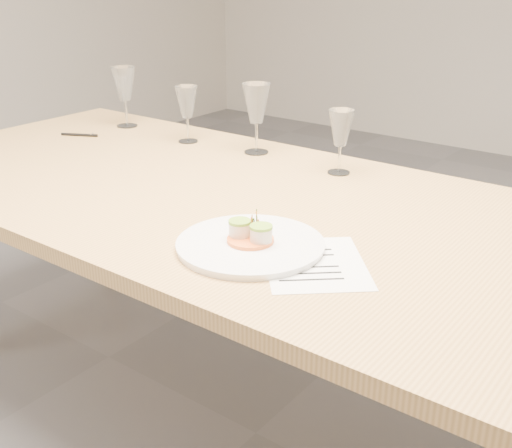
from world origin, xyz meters
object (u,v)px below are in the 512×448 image
Objects in this scene: ballpoint_pen at (80,135)px; wine_glass_3 at (341,129)px; dinner_plate at (251,243)px; recipe_sheet at (315,263)px; wine_glass_2 at (256,105)px; wine_glass_0 at (124,85)px; dining_table at (256,225)px; wine_glass_1 at (187,103)px.

ballpoint_pen is 0.97m from wine_glass_3.
wine_glass_3 reaches higher than dinner_plate.
wine_glass_2 is (-0.59, 0.58, 0.15)m from recipe_sheet.
wine_glass_2 reaches higher than dinner_plate.
wine_glass_0 is (0.02, 0.20, 0.15)m from ballpoint_pen.
recipe_sheet is 1.48× the size of wine_glass_0.
wine_glass_3 is (-0.27, 0.55, 0.13)m from recipe_sheet.
dinner_plate is 1.13m from ballpoint_pen.
ballpoint_pen is (-0.89, 0.15, 0.07)m from dining_table.
dinner_plate reaches higher than ballpoint_pen.
wine_glass_1 is (0.36, 0.17, 0.13)m from ballpoint_pen.
ballpoint_pen is 0.56× the size of wine_glass_2.
wine_glass_0 is at bearing 175.43° from wine_glass_1.
wine_glass_0 reaches higher than dining_table.
dining_table is 0.40m from recipe_sheet.
wine_glass_3 is (0.92, -0.02, -0.02)m from wine_glass_0.
dinner_plate is 2.58× the size of ballpoint_pen.
wine_glass_2 is at bearing 0.61° from wine_glass_0.
recipe_sheet is at bearing -25.82° from wine_glass_0.
wine_glass_1 is at bearing -1.29° from ballpoint_pen.
wine_glass_0 is 1.15× the size of wine_glass_1.
wine_glass_1 reaches higher than wine_glass_3.
ballpoint_pen is at bearing 170.55° from dining_table.
wine_glass_1 is (-0.86, 0.55, 0.13)m from recipe_sheet.
wine_glass_3 is at bearing 101.52° from dinner_plate.
dining_table is 0.39m from wine_glass_3.
wine_glass_2 is at bearing 7.07° from wine_glass_1.
ballpoint_pen is at bearing 121.59° from recipe_sheet.
recipe_sheet is at bearing -44.65° from wine_glass_2.
dining_table is at bearing -53.04° from wine_glass_2.
wine_glass_3 is at bearing -1.30° from wine_glass_0.
recipe_sheet is (0.15, 0.02, -0.01)m from dinner_plate.
recipe_sheet is 1.46× the size of wine_glass_2.
ballpoint_pen is 0.57× the size of wine_glass_0.
wine_glass_0 is (-0.87, 0.35, 0.22)m from dining_table.
dinner_plate is at bearing 146.02° from recipe_sheet.
dinner_plate is 0.60m from wine_glass_3.
wine_glass_2 is at bearing 175.15° from wine_glass_3.
ballpoint_pen reaches higher than dining_table.
wine_glass_2 reaches higher than wine_glass_3.
recipe_sheet is (0.32, -0.23, 0.07)m from dining_table.
wine_glass_0 reaches higher than wine_glass_1.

